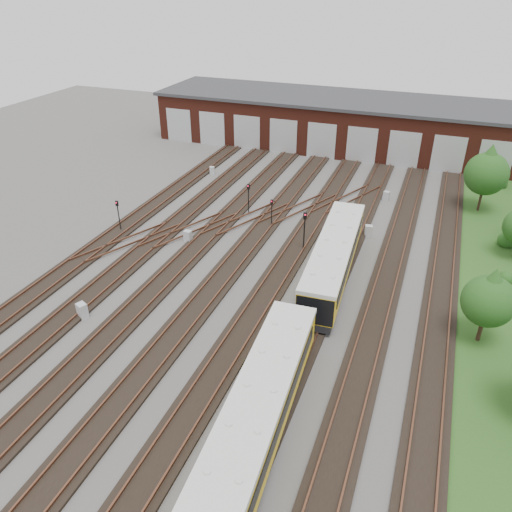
% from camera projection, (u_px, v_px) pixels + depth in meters
% --- Properties ---
extents(ground, '(120.00, 120.00, 0.00)m').
position_uv_depth(ground, '(226.00, 311.00, 35.08)').
color(ground, '#413F3D').
rests_on(ground, ground).
extents(track_network, '(30.40, 70.00, 0.33)m').
position_uv_depth(track_network, '(227.00, 304.00, 35.55)').
color(track_network, black).
rests_on(track_network, ground).
extents(maintenance_shed, '(51.00, 12.50, 6.35)m').
position_uv_depth(maintenance_shed, '(348.00, 122.00, 65.78)').
color(maintenance_shed, '#531F14').
rests_on(maintenance_shed, ground).
extents(metro_train, '(3.46, 46.62, 3.00)m').
position_uv_depth(metro_train, '(260.00, 410.00, 24.80)').
color(metro_train, black).
rests_on(metro_train, ground).
extents(signal_mast_0, '(0.24, 0.23, 2.98)m').
position_uv_depth(signal_mast_0, '(118.00, 212.00, 44.74)').
color(signal_mast_0, black).
rests_on(signal_mast_0, ground).
extents(signal_mast_1, '(0.25, 0.24, 3.11)m').
position_uv_depth(signal_mast_1, '(248.00, 195.00, 47.82)').
color(signal_mast_1, black).
rests_on(signal_mast_1, ground).
extents(signal_mast_2, '(0.32, 0.31, 3.53)m').
position_uv_depth(signal_mast_2, '(304.00, 226.00, 41.46)').
color(signal_mast_2, black).
rests_on(signal_mast_2, ground).
extents(signal_mast_3, '(0.23, 0.21, 2.67)m').
position_uv_depth(signal_mast_3, '(272.00, 209.00, 45.68)').
color(signal_mast_3, black).
rests_on(signal_mast_3, ground).
extents(relay_cabinet_0, '(0.83, 0.77, 1.10)m').
position_uv_depth(relay_cabinet_0, '(82.00, 311.00, 34.16)').
color(relay_cabinet_0, '#B5B7BA').
rests_on(relay_cabinet_0, ground).
extents(relay_cabinet_1, '(0.67, 0.62, 0.90)m').
position_uv_depth(relay_cabinet_1, '(212.00, 170.00, 58.01)').
color(relay_cabinet_1, '#B5B7BA').
rests_on(relay_cabinet_1, ground).
extents(relay_cabinet_2, '(0.65, 0.56, 1.03)m').
position_uv_depth(relay_cabinet_2, '(188.00, 236.00, 43.71)').
color(relay_cabinet_2, '#B5B7BA').
rests_on(relay_cabinet_2, ground).
extents(relay_cabinet_3, '(0.73, 0.64, 1.05)m').
position_uv_depth(relay_cabinet_3, '(368.00, 231.00, 44.54)').
color(relay_cabinet_3, '#B5B7BA').
rests_on(relay_cabinet_3, ground).
extents(relay_cabinet_4, '(0.67, 0.60, 0.98)m').
position_uv_depth(relay_cabinet_4, '(386.00, 196.00, 51.44)').
color(relay_cabinet_4, '#B5B7BA').
rests_on(relay_cabinet_4, ground).
extents(tree_0, '(4.09, 4.09, 6.78)m').
position_uv_depth(tree_0, '(488.00, 169.00, 47.31)').
color(tree_0, '#2F1E15').
rests_on(tree_0, ground).
extents(tree_3, '(3.28, 3.28, 5.44)m').
position_uv_depth(tree_3, '(490.00, 296.00, 30.54)').
color(tree_3, '#2F1E15').
rests_on(tree_3, ground).
extents(bush_0, '(1.13, 1.13, 1.13)m').
position_uv_depth(bush_0, '(506.00, 277.00, 37.85)').
color(bush_0, '#1E4614').
rests_on(bush_0, ground).
extents(bush_1, '(1.46, 1.46, 1.46)m').
position_uv_depth(bush_1, '(507.00, 238.00, 42.90)').
color(bush_1, '#1E4614').
rests_on(bush_1, ground).
extents(bush_2, '(1.34, 1.34, 1.34)m').
position_uv_depth(bush_2, '(502.00, 182.00, 54.39)').
color(bush_2, '#1E4614').
rests_on(bush_2, ground).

